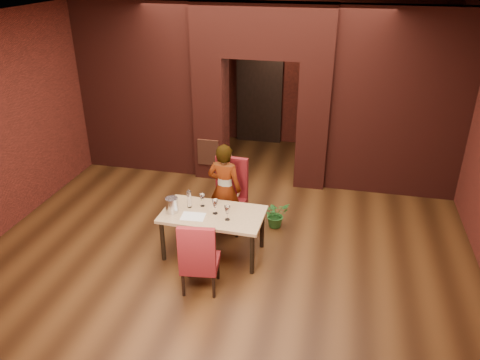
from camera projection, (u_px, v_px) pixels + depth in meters
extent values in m
plane|color=#462711|center=(237.00, 231.00, 7.32)|extent=(8.00, 8.00, 0.00)
cube|color=silver|center=(236.00, 16.00, 5.92)|extent=(7.00, 8.00, 0.04)
cube|color=maroon|center=(279.00, 72.00, 10.13)|extent=(7.00, 0.04, 3.20)
cube|color=maroon|center=(98.00, 339.00, 3.12)|extent=(7.00, 0.04, 3.20)
cube|color=maroon|center=(19.00, 117.00, 7.32)|extent=(0.04, 8.00, 3.20)
cube|color=maroon|center=(212.00, 117.00, 8.76)|extent=(0.55, 0.55, 2.30)
cube|color=maroon|center=(313.00, 124.00, 8.38)|extent=(0.55, 0.55, 2.30)
cube|color=maroon|center=(263.00, 30.00, 7.87)|extent=(2.45, 0.55, 0.90)
cube|color=maroon|center=(139.00, 89.00, 8.85)|extent=(2.28, 0.35, 3.20)
cube|color=maroon|center=(399.00, 105.00, 7.90)|extent=(2.28, 0.35, 3.20)
cube|color=brown|center=(208.00, 152.00, 8.77)|extent=(0.40, 0.03, 0.50)
cube|color=black|center=(259.00, 96.00, 10.40)|extent=(0.90, 0.08, 2.10)
cube|color=black|center=(259.00, 97.00, 10.36)|extent=(1.02, 0.04, 2.22)
cube|color=tan|center=(213.00, 233.00, 6.64)|extent=(1.44, 0.83, 0.67)
cube|color=maroon|center=(228.00, 196.00, 7.17)|extent=(0.55, 0.55, 1.12)
cube|color=maroon|center=(200.00, 255.00, 5.88)|extent=(0.51, 0.51, 1.01)
imported|color=white|center=(225.00, 189.00, 7.03)|extent=(0.56, 0.41, 1.45)
cube|color=silver|center=(193.00, 216.00, 6.41)|extent=(0.34, 0.26, 0.00)
cylinder|color=silver|center=(172.00, 205.00, 6.48)|extent=(0.18, 0.18, 0.22)
cylinder|color=white|center=(189.00, 199.00, 6.59)|extent=(0.06, 0.06, 0.27)
imported|color=#296927|center=(276.00, 214.00, 7.36)|extent=(0.52, 0.51, 0.43)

